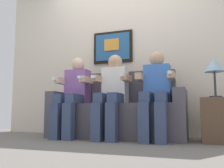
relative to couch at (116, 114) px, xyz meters
name	(u,v)px	position (x,y,z in m)	size (l,w,h in m)	color
ground_plane	(108,141)	(0.00, -0.33, -0.31)	(5.48, 5.48, 0.00)	#66605B
back_wall_assembly	(125,50)	(-0.01, 0.44, 0.99)	(4.21, 0.10, 2.60)	beige
couch	(116,114)	(0.00, 0.00, 0.00)	(1.81, 0.58, 0.90)	#514C56
person_on_left	(73,93)	(-0.56, -0.17, 0.29)	(0.46, 0.56, 1.11)	#8C59A5
person_in_middle	(112,91)	(0.00, -0.17, 0.29)	(0.46, 0.56, 1.11)	white
person_on_right	(156,90)	(0.56, -0.17, 0.29)	(0.46, 0.56, 1.11)	#3F72CC
side_table_right	(220,120)	(1.26, -0.11, -0.06)	(0.40, 0.40, 0.50)	brown
table_lamp	(214,67)	(1.23, -0.12, 0.55)	(0.22, 0.22, 0.46)	#333338
spare_remote_on_table	(215,97)	(1.22, -0.11, 0.20)	(0.04, 0.13, 0.02)	white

